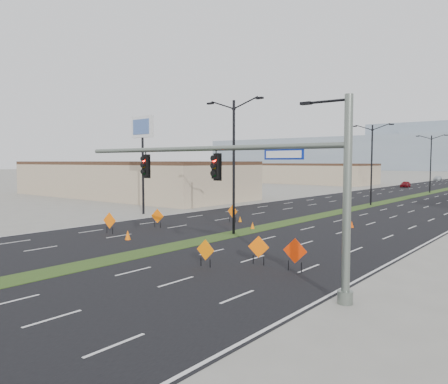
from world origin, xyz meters
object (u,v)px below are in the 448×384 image
Objects in this scene: construction_sign_4 at (205,251)px; construction_sign_1 at (157,217)px; car_far at (438,178)px; cone_0 at (128,235)px; cone_3 at (240,219)px; construction_sign_0 at (110,221)px; pole_sign_west at (142,134)px; streetlight_2 at (431,162)px; signal_mast at (248,177)px; car_left at (405,184)px; cone_2 at (352,224)px; construction_sign_3 at (259,248)px; streetlight_0 at (234,162)px; cone_1 at (253,226)px; streetlight_1 at (372,162)px; construction_sign_5 at (295,252)px; construction_sign_2 at (233,212)px.

construction_sign_1 is at bearing 141.55° from construction_sign_4.
cone_0 is (6.84, -116.36, -0.31)m from car_far.
construction_sign_1 is (4.20, -111.18, 0.27)m from car_far.
construction_sign_4 reaches higher than cone_3.
construction_sign_0 is 0.16× the size of pole_sign_west.
streetlight_2 is 6.92× the size of construction_sign_4.
pole_sign_west is (-23.77, 14.18, 3.54)m from signal_mast.
construction_sign_1 is at bearing 72.21° from construction_sign_0.
signal_mast is 18.15m from construction_sign_1.
streetlight_2 reaches higher than car_left.
construction_sign_4 is 2.50× the size of cone_2.
construction_sign_3 is 2.24× the size of cone_0.
cone_2 is (12.55, 10.09, -0.63)m from construction_sign_1.
streetlight_0 is 9.33m from cone_0.
streetlight_1 is at bearing 89.31° from cone_1.
streetlight_1 reaches higher than cone_0.
streetlight_0 reaches higher than construction_sign_0.
streetlight_1 reaches higher than construction_sign_5.
construction_sign_4 reaches higher than car_far.
construction_sign_3 is 0.15× the size of pole_sign_west.
streetlight_2 reaches higher than construction_sign_1.
construction_sign_3 is at bearing -49.63° from cone_3.
cone_0 is at bearing -123.25° from streetlight_0.
pole_sign_west is at bearing 149.18° from signal_mast.
streetlight_0 reaches higher than cone_1.
cone_1 is (-5.43, 11.89, -0.55)m from construction_sign_4.
cone_3 is (-3.31, 2.73, -0.03)m from cone_1.
streetlight_2 is at bearing 66.45° from construction_sign_1.
streetlight_2 reaches higher than construction_sign_5.
construction_sign_2 is at bearing 8.25° from pole_sign_west.
construction_sign_0 is 3.09× the size of cone_3.
cone_1 is 16.99m from pole_sign_west.
cone_3 is at bearing 47.96° from construction_sign_1.
signal_mast is at bearing -82.61° from streetlight_2.
construction_sign_1 reaches higher than construction_sign_3.
streetlight_1 and streetlight_2 have the same top height.
streetlight_2 is 55.15m from car_far.
construction_sign_2 is (-12.63, 15.10, -3.85)m from signal_mast.
car_left reaches higher than cone_2.
cone_3 is at bearing -89.11° from car_far.
construction_sign_4 is at bearing -48.97° from construction_sign_1.
streetlight_1 is 34.85m from construction_sign_0.
streetlight_1 reaches higher than signal_mast.
construction_sign_1 is 1.08× the size of construction_sign_4.
signal_mast is 5.32m from construction_sign_4.
car_far is 6.50× the size of cone_0.
construction_sign_0 is at bearing -108.71° from cone_3.
streetlight_2 is 50.78m from cone_3.
construction_sign_0 is 3.33m from cone_0.
cone_3 is 14.20m from pole_sign_west.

